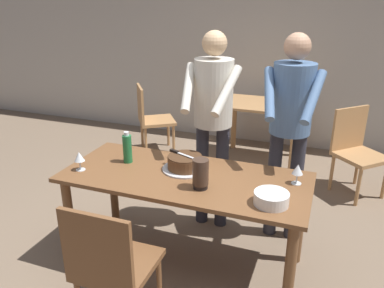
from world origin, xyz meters
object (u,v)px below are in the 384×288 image
Objects in this scene: plate_stack at (271,198)px; person_standing_beside at (290,118)px; background_chair_0 at (356,148)px; main_dining_table at (185,189)px; hurricane_lamp at (201,174)px; cake_knife at (178,153)px; cake_on_platter at (185,163)px; person_cutting_cake at (213,111)px; water_bottle at (127,148)px; background_table at (262,116)px; wine_glass_near at (79,157)px; background_chair_1 at (151,117)px; chair_near_side at (111,264)px; wine_glass_far at (298,170)px.

plate_stack is 0.13× the size of person_standing_beside.
main_dining_table is at bearing -125.74° from background_chair_0.
hurricane_lamp is (0.17, -0.14, 0.22)m from main_dining_table.
main_dining_table is 2.11m from background_chair_0.
cake_knife is 1.23× the size of hurricane_lamp.
person_cutting_cake is at bearing 83.83° from cake_on_platter.
cake_knife is 0.40m from water_bottle.
water_bottle is at bearing -106.88° from background_table.
wine_glass_near is (-0.66, -0.31, -0.01)m from cake_knife.
hurricane_lamp is 2.58m from background_chair_1.
wine_glass_near is 0.36m from water_bottle.
wine_glass_near is at bearing -134.99° from person_cutting_cake.
plate_stack is 0.24× the size of background_chair_1.
background_table is (0.32, 2.99, 0.09)m from chair_near_side.
cake_on_platter is 0.34× the size of background_table.
wine_glass_far is at bearing -73.42° from background_table.
wine_glass_near is at bearing -158.84° from cake_on_platter.
water_bottle is at bearing -136.60° from background_chair_0.
plate_stack is at bearing -51.09° from person_cutting_cake.
background_table is (0.66, 2.16, -0.29)m from water_bottle.
water_bottle is 0.25× the size of background_table.
cake_knife is 1.80× the size of wine_glass_far.
chair_near_side is at bearing -102.41° from main_dining_table.
plate_stack is at bearing -78.28° from background_table.
plate_stack is at bearing 34.80° from chair_near_side.
person_cutting_cake is 1.96m from background_chair_1.
background_chair_1 reaches higher than main_dining_table.
background_table is (0.19, 2.13, -0.22)m from cake_on_platter.
hurricane_lamp reaches higher than cake_knife.
plate_stack is (0.65, -0.19, 0.15)m from main_dining_table.
person_cutting_cake and person_standing_beside have the same top height.
background_chair_0 reaches higher than plate_stack.
person_cutting_cake reaches higher than main_dining_table.
main_dining_table is at bearing -57.57° from background_chair_1.
cake_on_platter is 2.25m from background_chair_1.
plate_stack is at bearing -48.60° from background_chair_1.
background_table is at bearing 83.91° from chair_near_side.
water_bottle is (-0.47, -0.03, 0.06)m from cake_on_platter.
person_standing_beside reaches higher than wine_glass_near.
water_bottle is 0.97m from chair_near_side.
water_bottle is at bearing -134.70° from person_cutting_cake.
cake_knife is 0.82m from plate_stack.
background_chair_1 is (-1.91, 2.16, -0.30)m from plate_stack.
wine_glass_near is 0.08× the size of person_cutting_cake.
cake_on_platter is at bearing 130.62° from hurricane_lamp.
water_bottle reaches higher than wine_glass_near.
chair_near_side is 2.94m from background_chair_1.
person_cutting_cake is (-0.64, 0.79, 0.29)m from plate_stack.
wine_glass_far is 0.08× the size of person_standing_beside.
hurricane_lamp is 0.21× the size of background_table.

